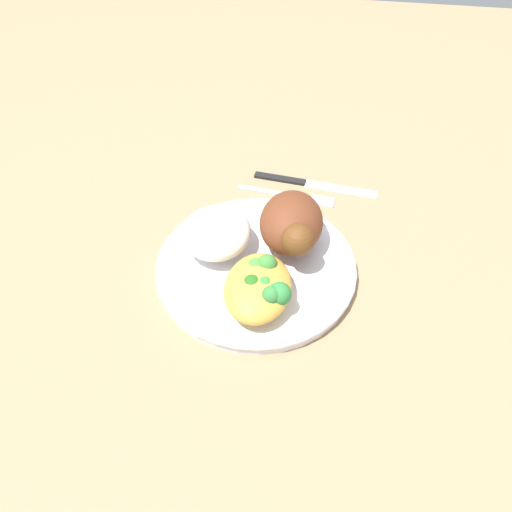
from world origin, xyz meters
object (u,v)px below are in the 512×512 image
(fork, at_px, (293,195))
(mac_cheese_with_broccoli, at_px, (260,286))
(plate, at_px, (256,266))
(rice_pile, at_px, (216,233))
(roasted_chicken, at_px, (292,224))
(knife, at_px, (304,182))

(fork, bearing_deg, mac_cheese_with_broccoli, -4.38)
(plate, xyz_separation_m, mac_cheese_with_broccoli, (0.06, 0.01, 0.03))
(plate, relative_size, fork, 1.77)
(plate, relative_size, rice_pile, 2.74)
(roasted_chicken, relative_size, knife, 0.58)
(roasted_chicken, bearing_deg, rice_pile, -78.40)
(plate, height_order, rice_pile, rice_pile)
(rice_pile, relative_size, mac_cheese_with_broccoli, 0.89)
(plate, distance_m, knife, 0.19)
(fork, distance_m, knife, 0.04)
(rice_pile, height_order, knife, rice_pile)
(mac_cheese_with_broccoli, height_order, knife, mac_cheese_with_broccoli)
(knife, bearing_deg, plate, -13.09)
(roasted_chicken, relative_size, rice_pile, 1.21)
(rice_pile, bearing_deg, knife, 150.06)
(plate, distance_m, mac_cheese_with_broccoli, 0.06)
(knife, bearing_deg, rice_pile, -29.94)
(roasted_chicken, height_order, mac_cheese_with_broccoli, roasted_chicken)
(roasted_chicken, distance_m, knife, 0.16)
(plate, distance_m, fork, 0.16)
(plate, distance_m, rice_pile, 0.07)
(knife, bearing_deg, mac_cheese_with_broccoli, -7.05)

